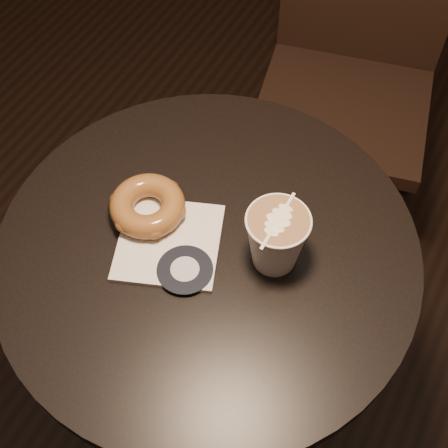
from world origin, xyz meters
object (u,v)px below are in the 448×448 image
(cafe_table, at_px, (210,301))
(doughnut, at_px, (147,206))
(latte_cup, at_px, (276,240))
(chair, at_px, (356,46))
(pastry_bag, at_px, (169,242))

(cafe_table, xyz_separation_m, doughnut, (-0.12, 0.01, 0.23))
(doughnut, distance_m, latte_cup, 0.23)
(cafe_table, bearing_deg, doughnut, 176.99)
(chair, relative_size, latte_cup, 9.55)
(cafe_table, relative_size, doughnut, 5.93)
(chair, distance_m, pastry_bag, 0.81)
(doughnut, relative_size, latte_cup, 1.14)
(doughnut, bearing_deg, cafe_table, -3.01)
(latte_cup, bearing_deg, chair, 99.07)
(pastry_bag, bearing_deg, cafe_table, 3.53)
(cafe_table, height_order, latte_cup, latte_cup)
(pastry_bag, height_order, latte_cup, latte_cup)
(latte_cup, bearing_deg, pastry_bag, -161.15)
(chair, distance_m, latte_cup, 0.77)
(doughnut, xyz_separation_m, latte_cup, (0.22, 0.02, 0.03))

